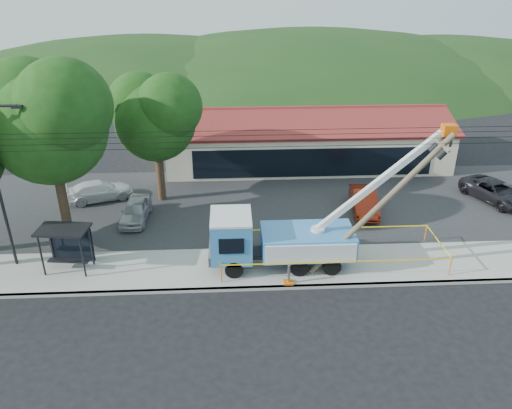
{
  "coord_description": "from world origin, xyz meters",
  "views": [
    {
      "loc": [
        -2.13,
        -18.78,
        15.02
      ],
      "look_at": [
        -0.87,
        5.0,
        3.4
      ],
      "focal_mm": 35.0,
      "sensor_mm": 36.0,
      "label": 1
    }
  ],
  "objects_px": {
    "leaning_pole": "(385,200)",
    "utility_truck": "(278,238)",
    "car_dark": "(493,202)",
    "car_white": "(101,201)",
    "car_silver": "(137,221)",
    "bus_shelter": "(66,238)",
    "car_red": "(363,212)"
  },
  "relations": [
    {
      "from": "car_red",
      "to": "car_dark",
      "type": "relative_size",
      "value": 0.87
    },
    {
      "from": "leaning_pole",
      "to": "car_white",
      "type": "relative_size",
      "value": 1.7
    },
    {
      "from": "leaning_pole",
      "to": "utility_truck",
      "type": "bearing_deg",
      "value": 170.73
    },
    {
      "from": "car_silver",
      "to": "utility_truck",
      "type": "bearing_deg",
      "value": -31.45
    },
    {
      "from": "bus_shelter",
      "to": "leaning_pole",
      "type": "bearing_deg",
      "value": 2.82
    },
    {
      "from": "bus_shelter",
      "to": "car_white",
      "type": "distance_m",
      "value": 8.98
    },
    {
      "from": "car_red",
      "to": "car_dark",
      "type": "bearing_deg",
      "value": 12.48
    },
    {
      "from": "bus_shelter",
      "to": "car_red",
      "type": "height_order",
      "value": "bus_shelter"
    },
    {
      "from": "bus_shelter",
      "to": "car_dark",
      "type": "bearing_deg",
      "value": 21.43
    },
    {
      "from": "utility_truck",
      "to": "bus_shelter",
      "type": "bearing_deg",
      "value": 178.74
    },
    {
      "from": "utility_truck",
      "to": "car_white",
      "type": "height_order",
      "value": "utility_truck"
    },
    {
      "from": "leaning_pole",
      "to": "car_silver",
      "type": "xyz_separation_m",
      "value": [
        -13.81,
        6.61,
        -4.29
      ]
    },
    {
      "from": "utility_truck",
      "to": "car_silver",
      "type": "height_order",
      "value": "utility_truck"
    },
    {
      "from": "bus_shelter",
      "to": "car_red",
      "type": "distance_m",
      "value": 18.54
    },
    {
      "from": "utility_truck",
      "to": "car_red",
      "type": "height_order",
      "value": "utility_truck"
    },
    {
      "from": "leaning_pole",
      "to": "car_dark",
      "type": "bearing_deg",
      "value": 37.98
    },
    {
      "from": "utility_truck",
      "to": "car_dark",
      "type": "bearing_deg",
      "value": 25.01
    },
    {
      "from": "bus_shelter",
      "to": "car_white",
      "type": "relative_size",
      "value": 0.6
    },
    {
      "from": "car_silver",
      "to": "car_red",
      "type": "bearing_deg",
      "value": 4.27
    },
    {
      "from": "leaning_pole",
      "to": "car_white",
      "type": "distance_m",
      "value": 19.98
    },
    {
      "from": "car_dark",
      "to": "utility_truck",
      "type": "bearing_deg",
      "value": -177.19
    },
    {
      "from": "car_white",
      "to": "car_dark",
      "type": "bearing_deg",
      "value": -113.36
    },
    {
      "from": "bus_shelter",
      "to": "car_white",
      "type": "bearing_deg",
      "value": 99.54
    },
    {
      "from": "car_dark",
      "to": "car_white",
      "type": "bearing_deg",
      "value": 154.32
    },
    {
      "from": "bus_shelter",
      "to": "car_silver",
      "type": "height_order",
      "value": "bus_shelter"
    },
    {
      "from": "car_silver",
      "to": "car_dark",
      "type": "relative_size",
      "value": 0.79
    },
    {
      "from": "car_white",
      "to": "car_dark",
      "type": "xyz_separation_m",
      "value": [
        27.33,
        -1.66,
        0.0
      ]
    },
    {
      "from": "car_red",
      "to": "car_white",
      "type": "bearing_deg",
      "value": 177.05
    },
    {
      "from": "utility_truck",
      "to": "car_red",
      "type": "relative_size",
      "value": 2.8
    },
    {
      "from": "utility_truck",
      "to": "bus_shelter",
      "type": "distance_m",
      "value": 11.17
    },
    {
      "from": "bus_shelter",
      "to": "car_white",
      "type": "height_order",
      "value": "bus_shelter"
    },
    {
      "from": "car_red",
      "to": "car_white",
      "type": "distance_m",
      "value": 18.09
    }
  ]
}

